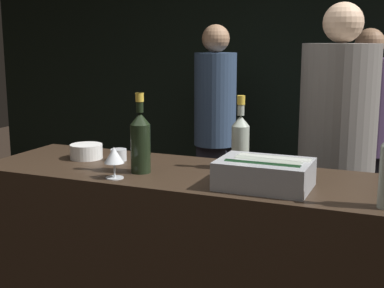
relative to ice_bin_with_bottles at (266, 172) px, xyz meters
The scene contains 11 objects.
wall_back_chalkboard 2.66m from the ice_bin_with_bottles, 98.07° to the left, with size 6.40×0.06×2.80m.
bar_counter 0.69m from the ice_bin_with_bottles, 162.86° to the left, with size 1.90×0.60×1.01m.
ice_bin_with_bottles is the anchor object (origin of this frame).
bowl_white 0.96m from the ice_bin_with_bottles, 169.55° to the left, with size 0.16×0.16×0.07m.
wine_glass 0.63m from the ice_bin_with_bottles, behind, with size 0.08×0.08×0.13m.
candle_votive 0.80m from the ice_bin_with_bottles, 165.88° to the left, with size 0.08×0.08×0.06m.
champagne_bottle 0.57m from the ice_bin_with_bottles, behind, with size 0.09×0.09×0.35m.
rose_wine_bottle 0.33m from the ice_bin_with_bottles, 125.71° to the left, with size 0.08×0.08×0.33m.
person_in_hoodie 0.95m from the ice_bin_with_bottles, 81.20° to the left, with size 0.41×0.41×1.76m.
person_blond_tee 2.08m from the ice_bin_with_bottles, 115.69° to the left, with size 0.32×0.32×1.69m.
person_grey_polo 2.11m from the ice_bin_with_bottles, 84.85° to the left, with size 0.41×0.41×1.65m.
Camera 1 is at (0.88, -1.78, 1.58)m, focal length 50.00 mm.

